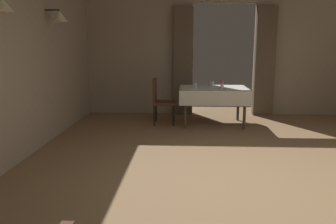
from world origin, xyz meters
The scene contains 8 objects.
ground centered at (0.00, 0.00, 0.00)m, with size 10.08×10.08×0.00m, color olive.
wall_back centered at (0.00, 4.18, 1.51)m, with size 6.40×0.27×3.00m.
dining_table_mid centered at (-0.30, 3.06, 0.66)m, with size 1.37×1.03×0.75m.
chair_mid_left centered at (-1.37, 3.04, 0.52)m, with size 0.44×0.44×0.93m.
flower_vase_mid centered at (-0.15, 2.85, 0.85)m, with size 0.07×0.07×0.18m.
plate_mid_b centered at (-0.30, 3.10, 0.76)m, with size 0.18×0.18×0.01m, color white.
glass_mid_c centered at (-0.30, 3.39, 0.79)m, with size 0.08×0.08×0.09m, color silver.
glass_mid_d centered at (-0.67, 3.00, 0.80)m, with size 0.08×0.08×0.10m, color silver.
Camera 1 is at (-0.88, -3.79, 1.59)m, focal length 36.47 mm.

